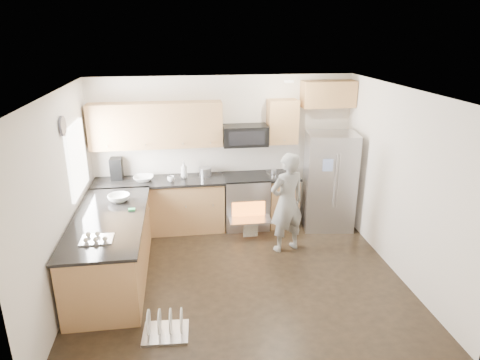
{
  "coord_description": "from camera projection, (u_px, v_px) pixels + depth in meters",
  "views": [
    {
      "loc": [
        -0.72,
        -5.2,
        3.32
      ],
      "look_at": [
        0.08,
        0.5,
        1.28
      ],
      "focal_mm": 32.0,
      "sensor_mm": 36.0,
      "label": 1
    }
  ],
  "objects": [
    {
      "name": "ground",
      "position": [
        239.0,
        277.0,
        6.05
      ],
      "size": [
        4.5,
        4.5,
        0.0
      ],
      "primitive_type": "plane",
      "color": "black",
      "rests_on": "ground"
    },
    {
      "name": "refrigerator",
      "position": [
        329.0,
        181.0,
        7.36
      ],
      "size": [
        0.91,
        0.76,
        1.69
      ],
      "rotation": [
        0.0,
        0.0,
        -0.15
      ],
      "color": "#B7B7BC",
      "rests_on": "ground"
    },
    {
      "name": "back_cabinet_run",
      "position": [
        191.0,
        175.0,
        7.29
      ],
      "size": [
        4.45,
        0.64,
        2.5
      ],
      "color": "#A27341",
      "rests_on": "ground"
    },
    {
      "name": "room_shell",
      "position": [
        236.0,
        164.0,
        5.51
      ],
      "size": [
        4.54,
        4.04,
        2.62
      ],
      "color": "silver",
      "rests_on": "ground"
    },
    {
      "name": "dish_rack",
      "position": [
        165.0,
        328.0,
        4.9
      ],
      "size": [
        0.54,
        0.44,
        0.32
      ],
      "rotation": [
        0.0,
        0.0,
        -0.06
      ],
      "color": "#B7B7BC",
      "rests_on": "ground"
    },
    {
      "name": "stove_range",
      "position": [
        246.0,
        190.0,
        7.45
      ],
      "size": [
        0.76,
        0.97,
        1.79
      ],
      "color": "#B7B7BC",
      "rests_on": "ground"
    },
    {
      "name": "peninsula",
      "position": [
        112.0,
        248.0,
        5.9
      ],
      "size": [
        0.96,
        2.36,
        1.02
      ],
      "color": "#A27341",
      "rests_on": "ground"
    },
    {
      "name": "person",
      "position": [
        287.0,
        203.0,
        6.57
      ],
      "size": [
        0.67,
        0.55,
        1.6
      ],
      "primitive_type": "imported",
      "rotation": [
        0.0,
        0.0,
        3.47
      ],
      "color": "gray",
      "rests_on": "ground"
    }
  ]
}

